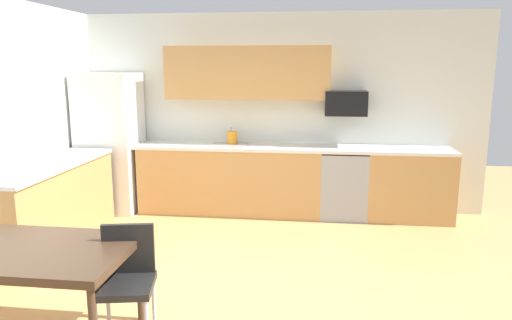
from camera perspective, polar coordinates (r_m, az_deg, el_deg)
The scene contains 16 objects.
ground_plane at distance 4.45m, azimuth -1.69°, elevation -15.28°, with size 12.00×12.00×0.00m, color tan.
wall_back at distance 6.65m, azimuth 1.81°, elevation 5.71°, with size 5.80×0.10×2.70m, color silver.
cabinet_run_back at distance 6.53m, azimuth -3.09°, elevation -2.43°, with size 2.46×0.60×0.90m, color tan.
cabinet_run_back_right at distance 6.54m, azimuth 17.88°, elevation -2.94°, with size 1.09×0.60×0.90m, color tan.
cabinet_run_left at distance 5.78m, azimuth -23.64°, elevation -5.18°, with size 0.60×2.00×0.90m, color tan.
countertop_back at distance 6.36m, azimuth 1.48°, elevation 1.55°, with size 4.80×0.64×0.04m, color silver.
countertop_left at distance 5.67m, azimuth -24.00°, elevation -0.61°, with size 0.64×2.00×0.04m, color silver.
upper_cabinets_back at distance 6.44m, azimuth -1.05°, elevation 10.43°, with size 2.20×0.34×0.70m, color tan.
refrigerator at distance 6.85m, azimuth -17.06°, elevation 2.00°, with size 0.76×0.70×1.90m, color white.
oven_range at distance 6.43m, azimuth 10.45°, elevation -2.76°, with size 0.60×0.60×0.91m.
microwave at distance 6.37m, azimuth 10.74°, elevation 6.74°, with size 0.54×0.36×0.32m, color black.
sink_basin at distance 6.44m, azimuth -3.29°, elevation 1.30°, with size 0.48×0.40×0.14m, color #A5A8AD.
sink_faucet at distance 6.59m, azimuth -3.02°, elevation 2.93°, with size 0.02×0.02×0.24m, color #B2B5BA.
dining_table at distance 3.78m, azimuth -25.51°, elevation -10.37°, with size 1.40×0.90×0.73m.
chair_near_table at distance 3.65m, azimuth -15.30°, elevation -13.15°, with size 0.47×0.47×0.85m.
kettle at distance 6.46m, azimuth -2.87°, elevation 2.59°, with size 0.14×0.14×0.20m, color orange.
Camera 1 is at (0.63, -3.94, 1.98)m, focal length 33.27 mm.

